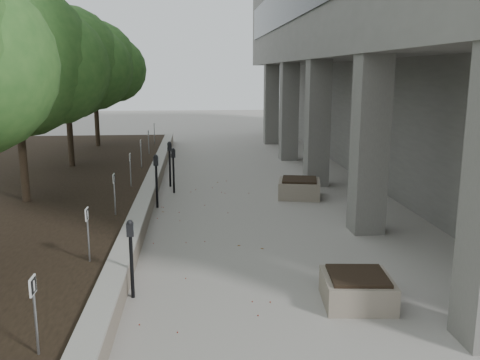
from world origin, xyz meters
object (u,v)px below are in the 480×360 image
parking_meter_2 (131,259)px  planter_front (357,289)px  parking_meter_4 (174,171)px  planter_back (299,188)px  crabapple_tree_4 (67,87)px  crabapple_tree_3 (17,93)px  parking_meter_3 (157,181)px  crabapple_tree_5 (95,84)px  parking_meter_5 (170,164)px

parking_meter_2 → planter_front: (3.58, -0.53, -0.41)m
parking_meter_4 → planter_back: (3.70, -0.86, -0.41)m
planter_front → crabapple_tree_4: bearing=122.6°
crabapple_tree_3 → planter_front: size_ratio=5.12×
parking_meter_2 → parking_meter_3: parking_meter_3 is taller
crabapple_tree_3 → crabapple_tree_5: same height
crabapple_tree_5 → parking_meter_3: size_ratio=3.71×
parking_meter_2 → crabapple_tree_5: bearing=100.3°
crabapple_tree_4 → planter_back: (7.34, -3.58, -2.84)m
crabapple_tree_3 → crabapple_tree_5: (0.00, 10.00, 0.00)m
parking_meter_3 → parking_meter_5: (0.24, 2.62, -0.00)m
crabapple_tree_5 → parking_meter_5: size_ratio=3.72×
parking_meter_3 → parking_meter_4: parking_meter_3 is taller
planter_back → parking_meter_3: bearing=-168.0°
crabapple_tree_5 → parking_meter_3: (3.25, -9.45, -2.39)m
parking_meter_4 → parking_meter_5: 0.92m
planter_back → crabapple_tree_5: bearing=130.5°
parking_meter_3 → planter_front: bearing=-55.1°
crabapple_tree_3 → parking_meter_4: (3.64, 2.27, -2.43)m
crabapple_tree_5 → crabapple_tree_3: bearing=-90.0°
crabapple_tree_3 → crabapple_tree_4: bearing=90.0°
parking_meter_2 → parking_meter_4: bearing=85.2°
crabapple_tree_3 → parking_meter_3: (3.25, 0.55, -2.39)m
planter_front → planter_back: size_ratio=0.90×
crabapple_tree_5 → planter_back: 11.64m
crabapple_tree_3 → crabapple_tree_5: 10.00m
crabapple_tree_5 → parking_meter_4: crabapple_tree_5 is taller
crabapple_tree_5 → parking_meter_3: 10.27m
parking_meter_3 → crabapple_tree_5: bearing=114.1°
parking_meter_2 → planter_front: parking_meter_2 is taller
crabapple_tree_4 → planter_front: bearing=-57.4°
parking_meter_3 → planter_front: (3.58, -6.24, -0.49)m
crabapple_tree_4 → parking_meter_5: crabapple_tree_4 is taller
parking_meter_4 → crabapple_tree_4: bearing=122.8°
parking_meter_4 → parking_meter_2: bearing=-113.3°
parking_meter_3 → planter_back: parking_meter_3 is taller
parking_meter_2 → planter_back: bearing=56.3°
crabapple_tree_4 → parking_meter_3: (3.25, -4.45, -2.39)m
parking_meter_4 → crabapple_tree_5: bearing=94.9°
crabapple_tree_3 → parking_meter_2: size_ratio=4.12×
crabapple_tree_3 → parking_meter_3: size_ratio=3.71×
crabapple_tree_3 → parking_meter_5: (3.49, 3.17, -2.39)m
parking_meter_4 → planter_back: size_ratio=1.17×
parking_meter_3 → planter_front: parking_meter_3 is taller
crabapple_tree_3 → crabapple_tree_4: size_ratio=1.00×
crabapple_tree_5 → parking_meter_4: size_ratio=3.94×
parking_meter_3 → crabapple_tree_4: bearing=131.2°
parking_meter_3 → parking_meter_4: size_ratio=1.06×
parking_meter_4 → planter_back: bearing=-33.3°
parking_meter_2 → planter_back: 7.75m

